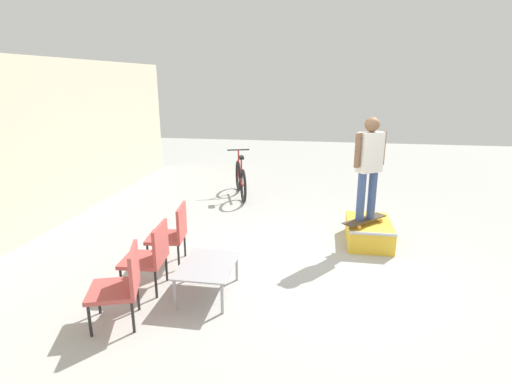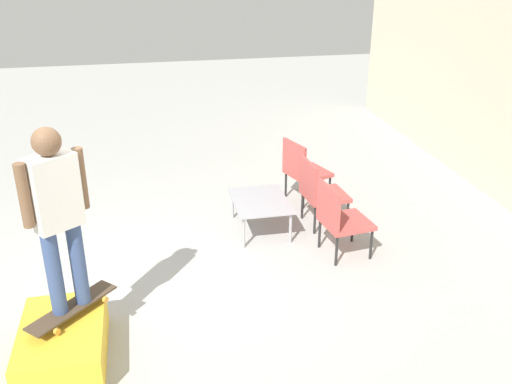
# 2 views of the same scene
# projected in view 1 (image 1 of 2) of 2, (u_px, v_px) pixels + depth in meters

# --- Properties ---
(ground_plane) EXTENTS (24.00, 24.00, 0.00)m
(ground_plane) POSITION_uv_depth(u_px,v_px,m) (321.00, 268.00, 5.75)
(ground_plane) COLOR #A8A8A3
(house_wall_back) EXTENTS (12.00, 0.06, 3.00)m
(house_wall_back) POSITION_uv_depth(u_px,v_px,m) (4.00, 155.00, 6.10)
(house_wall_back) COLOR beige
(house_wall_back) RESTS_ON ground_plane
(skate_ramp_box) EXTENTS (1.09, 0.70, 0.38)m
(skate_ramp_box) POSITION_uv_depth(u_px,v_px,m) (369.00, 232.00, 6.62)
(skate_ramp_box) COLOR gold
(skate_ramp_box) RESTS_ON ground_plane
(skateboard_on_ramp) EXTENTS (0.76, 0.75, 0.07)m
(skateboard_on_ramp) POSITION_uv_depth(u_px,v_px,m) (365.00, 220.00, 6.44)
(skateboard_on_ramp) COLOR #473828
(skateboard_on_ramp) RESTS_ON skate_ramp_box
(person_skater) EXTENTS (0.38, 0.49, 1.63)m
(person_skater) POSITION_uv_depth(u_px,v_px,m) (369.00, 161.00, 6.17)
(person_skater) COLOR #384C7A
(person_skater) RESTS_ON skateboard_on_ramp
(coffee_table) EXTENTS (0.91, 0.67, 0.41)m
(coffee_table) POSITION_uv_depth(u_px,v_px,m) (207.00, 267.00, 4.97)
(coffee_table) COLOR #9E9EA3
(coffee_table) RESTS_ON ground_plane
(patio_chair_left) EXTENTS (0.66, 0.66, 0.88)m
(patio_chair_left) POSITION_uv_depth(u_px,v_px,m) (121.00, 283.00, 4.36)
(patio_chair_left) COLOR black
(patio_chair_left) RESTS_ON ground_plane
(patio_chair_center) EXTENTS (0.56, 0.56, 0.88)m
(patio_chair_center) POSITION_uv_depth(u_px,v_px,m) (150.00, 254.00, 5.07)
(patio_chair_center) COLOR black
(patio_chair_center) RESTS_ON ground_plane
(patio_chair_right) EXTENTS (0.59, 0.59, 0.88)m
(patio_chair_right) POSITION_uv_depth(u_px,v_px,m) (172.00, 232.00, 5.80)
(patio_chair_right) COLOR black
(patio_chair_right) RESTS_ON ground_plane
(bicycle) EXTENTS (1.64, 0.67, 1.04)m
(bicycle) POSITION_uv_depth(u_px,v_px,m) (241.00, 180.00, 9.15)
(bicycle) COLOR black
(bicycle) RESTS_ON ground_plane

